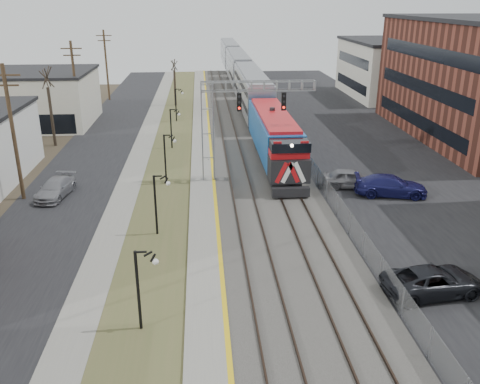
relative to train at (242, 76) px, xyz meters
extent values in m
cube|color=black|center=(-17.00, -32.48, -2.90)|extent=(7.00, 120.00, 0.04)
cube|color=gray|center=(-12.50, -32.48, -2.88)|extent=(2.00, 120.00, 0.08)
cube|color=#4D532C|center=(-9.50, -32.48, -2.89)|extent=(4.00, 120.00, 0.06)
cube|color=gray|center=(-6.50, -32.48, -2.80)|extent=(2.00, 120.00, 0.24)
cube|color=#595651|center=(-1.50, -32.48, -2.82)|extent=(8.00, 120.00, 0.20)
cube|color=black|center=(10.50, -32.48, -2.90)|extent=(16.00, 120.00, 0.04)
cube|color=gold|center=(-5.62, -32.48, -2.67)|extent=(0.24, 120.00, 0.01)
cube|color=#2D2119|center=(-4.25, -32.48, -2.64)|extent=(0.08, 120.00, 0.15)
cube|color=#2D2119|center=(-2.75, -32.48, -2.64)|extent=(0.08, 120.00, 0.15)
cube|color=#2D2119|center=(-0.75, -32.48, -2.64)|extent=(0.08, 120.00, 0.15)
cube|color=#2D2119|center=(0.75, -32.48, -2.64)|extent=(0.08, 120.00, 0.15)
cube|color=#1354A2|center=(0.00, -35.72, -0.44)|extent=(3.00, 17.00, 4.25)
cube|color=black|center=(0.00, -44.42, -2.22)|extent=(2.80, 0.50, 0.70)
cube|color=#A1A2AB|center=(0.00, -15.42, 0.09)|extent=(3.00, 22.00, 5.33)
cube|color=#A1A2AB|center=(0.00, 7.38, 0.09)|extent=(3.00, 22.00, 5.33)
cube|color=#A1A2AB|center=(0.00, 30.18, 0.09)|extent=(3.00, 22.00, 5.33)
cube|color=gray|center=(-6.00, -39.48, 1.08)|extent=(1.00, 1.00, 8.00)
cube|color=gray|center=(-2.00, -39.48, 4.83)|extent=(9.00, 0.80, 0.80)
cube|color=black|center=(-3.50, -39.93, 3.68)|extent=(0.35, 0.25, 1.40)
cube|color=black|center=(0.00, -39.93, 3.68)|extent=(0.35, 0.25, 1.40)
cylinder|color=black|center=(-9.50, -59.48, -0.92)|extent=(0.14, 0.14, 4.00)
cylinder|color=black|center=(-9.50, -49.48, -0.92)|extent=(0.14, 0.14, 4.00)
cylinder|color=black|center=(-9.50, -39.48, -0.92)|extent=(0.14, 0.14, 4.00)
cylinder|color=black|center=(-9.50, -29.48, -0.92)|extent=(0.14, 0.14, 4.00)
cylinder|color=black|center=(-9.50, -17.48, -0.92)|extent=(0.14, 0.14, 4.00)
cylinder|color=#4C3823|center=(-20.00, -42.48, 2.08)|extent=(0.28, 0.28, 10.00)
cylinder|color=#4C3823|center=(-20.00, -22.48, 2.08)|extent=(0.28, 0.28, 10.00)
cylinder|color=#4C3823|center=(-20.00, -2.48, 2.08)|extent=(0.28, 0.28, 10.00)
cube|color=gray|center=(2.70, -32.48, -2.12)|extent=(0.04, 120.00, 1.60)
cube|color=beige|center=(-26.50, -17.48, 0.08)|extent=(14.00, 12.00, 6.00)
cube|color=beige|center=(24.50, -2.48, 1.08)|extent=(16.00, 18.00, 8.00)
cylinder|color=#382D23|center=(-21.50, -27.48, 0.06)|extent=(0.30, 0.30, 5.95)
cylinder|color=#382D23|center=(-10.00, -7.48, -0.47)|extent=(0.30, 0.30, 4.90)
imported|color=black|center=(5.01, -57.66, -2.20)|extent=(5.44, 3.03, 1.44)
imported|color=#15164C|center=(7.77, -43.98, -2.13)|extent=(5.72, 3.16, 1.57)
imported|color=slate|center=(5.21, -42.09, -2.16)|extent=(4.72, 2.62, 1.52)
imported|color=gray|center=(-17.67, -42.26, -2.25)|extent=(2.61, 4.88, 1.35)
camera|label=1|loc=(-6.51, -79.21, 11.24)|focal=38.00mm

